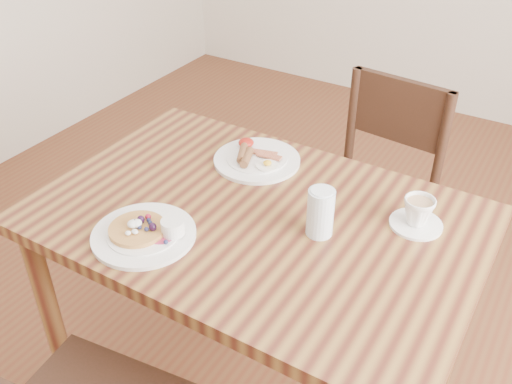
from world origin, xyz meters
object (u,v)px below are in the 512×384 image
(dining_table, at_px, (256,241))
(pancake_plate, at_px, (145,232))
(chair_far, at_px, (373,188))
(breakfast_plate, at_px, (256,158))
(water_glass, at_px, (320,213))
(teacup_saucer, at_px, (418,214))

(dining_table, height_order, pancake_plate, pancake_plate)
(chair_far, distance_m, breakfast_plate, 0.56)
(pancake_plate, height_order, water_glass, water_glass)
(dining_table, bearing_deg, breakfast_plate, 121.52)
(dining_table, distance_m, teacup_saucer, 0.45)
(chair_far, distance_m, water_glass, 0.73)
(dining_table, bearing_deg, pancake_plate, -129.02)
(dining_table, height_order, water_glass, water_glass)
(water_glass, bearing_deg, teacup_saucer, 38.40)
(chair_far, xyz_separation_m, teacup_saucer, (0.28, -0.48, 0.29))
(breakfast_plate, bearing_deg, chair_far, 59.05)
(dining_table, height_order, breakfast_plate, breakfast_plate)
(teacup_saucer, bearing_deg, dining_table, -155.97)
(dining_table, xyz_separation_m, pancake_plate, (-0.19, -0.24, 0.11))
(pancake_plate, height_order, teacup_saucer, teacup_saucer)
(pancake_plate, distance_m, breakfast_plate, 0.47)
(chair_far, bearing_deg, teacup_saucer, 126.03)
(breakfast_plate, relative_size, water_glass, 2.05)
(dining_table, relative_size, pancake_plate, 4.44)
(chair_far, height_order, breakfast_plate, chair_far)
(chair_far, distance_m, teacup_saucer, 0.63)
(water_glass, bearing_deg, chair_far, 96.44)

